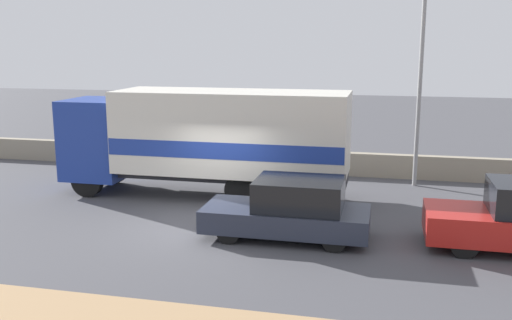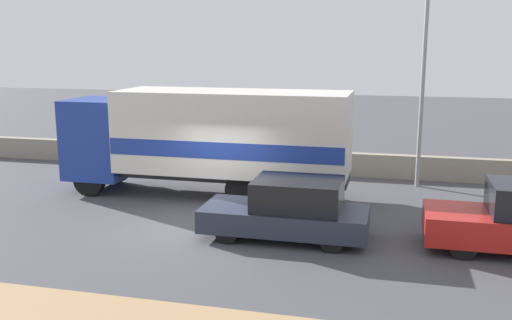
{
  "view_description": "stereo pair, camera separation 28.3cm",
  "coord_description": "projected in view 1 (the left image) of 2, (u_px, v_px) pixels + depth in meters",
  "views": [
    {
      "loc": [
        4.52,
        -13.85,
        4.75
      ],
      "look_at": [
        1.07,
        1.15,
        1.59
      ],
      "focal_mm": 40.0,
      "sensor_mm": 36.0,
      "label": 1
    },
    {
      "loc": [
        4.8,
        -13.79,
        4.75
      ],
      "look_at": [
        1.07,
        1.15,
        1.59
      ],
      "focal_mm": 40.0,
      "sensor_mm": 36.0,
      "label": 2
    }
  ],
  "objects": [
    {
      "name": "box_truck",
      "position": [
        209.0,
        137.0,
        17.64
      ],
      "size": [
        8.98,
        2.39,
        3.33
      ],
      "rotation": [
        0.0,
        0.0,
        3.14
      ],
      "color": "navy",
      "rests_on": "ground_plane"
    },
    {
      "name": "car_hatchback",
      "position": [
        291.0,
        210.0,
        14.03
      ],
      "size": [
        4.08,
        1.72,
        1.5
      ],
      "rotation": [
        0.0,
        0.0,
        3.14
      ],
      "color": "#282D3D",
      "rests_on": "ground_plane"
    },
    {
      "name": "stone_wall_backdrop",
      "position": [
        261.0,
        160.0,
        21.5
      ],
      "size": [
        60.0,
        0.35,
        0.85
      ],
      "color": "gray",
      "rests_on": "ground_plane"
    },
    {
      "name": "street_lamp",
      "position": [
        422.0,
        55.0,
        18.5
      ],
      "size": [
        0.56,
        0.28,
        7.63
      ],
      "color": "gray",
      "rests_on": "ground_plane"
    },
    {
      "name": "ground_plane",
      "position": [
        207.0,
        225.0,
        15.17
      ],
      "size": [
        80.0,
        80.0,
        0.0
      ],
      "primitive_type": "plane",
      "color": "#47474C"
    }
  ]
}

